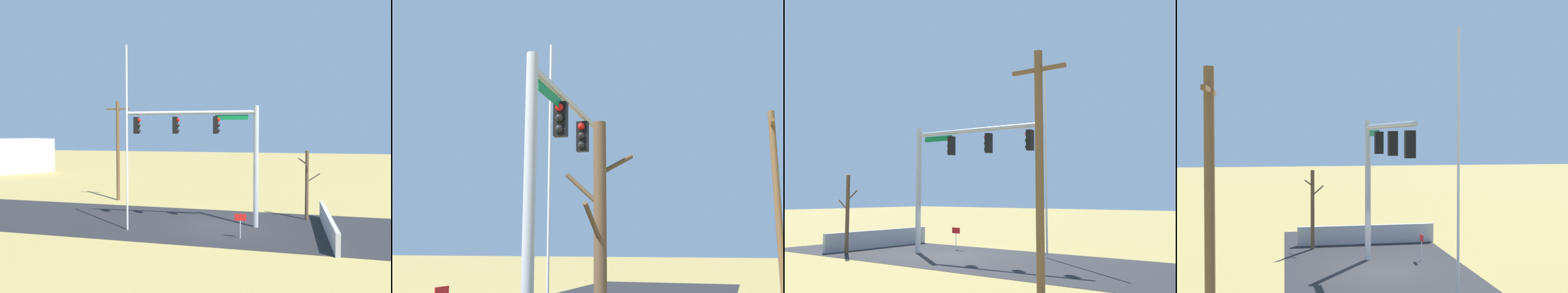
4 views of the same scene
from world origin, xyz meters
TOP-DOWN VIEW (x-y plane):
  - ground_plane at (0.00, 0.00)m, footprint 160.00×160.00m
  - sidewalk_corner at (3.10, 0.11)m, footprint 6.00×6.00m
  - retaining_fence at (5.77, -0.40)m, footprint 0.20×7.44m
  - signal_mast at (-0.14, -0.02)m, footprint 7.50×0.72m
  - flagpole at (-4.43, -2.10)m, footprint 0.10×0.10m
  - utility_pole at (-8.77, 5.83)m, footprint 1.90×0.26m
  - bare_tree at (4.89, 2.56)m, footprint 1.27×1.02m
  - open_sign at (1.56, -2.35)m, footprint 0.56×0.04m

SIDE VIEW (x-z plane):
  - ground_plane at x=0.00m, z-range 0.00..0.00m
  - sidewalk_corner at x=3.10m, z-range 0.00..0.01m
  - retaining_fence at x=5.77m, z-range 0.00..1.02m
  - open_sign at x=1.56m, z-range 0.30..1.52m
  - bare_tree at x=4.89m, z-range 0.06..4.16m
  - utility_pole at x=-8.77m, z-range 0.16..7.73m
  - signal_mast at x=-0.14m, z-range 1.44..8.05m
  - flagpole at x=-4.43m, z-range 0.00..9.71m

